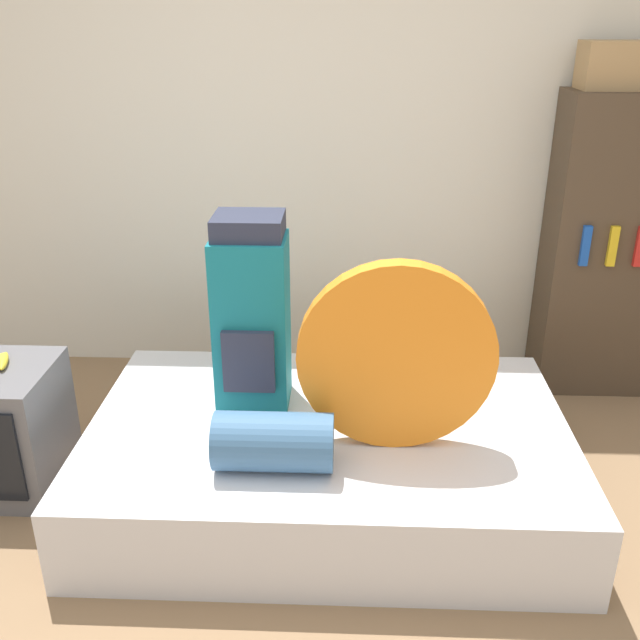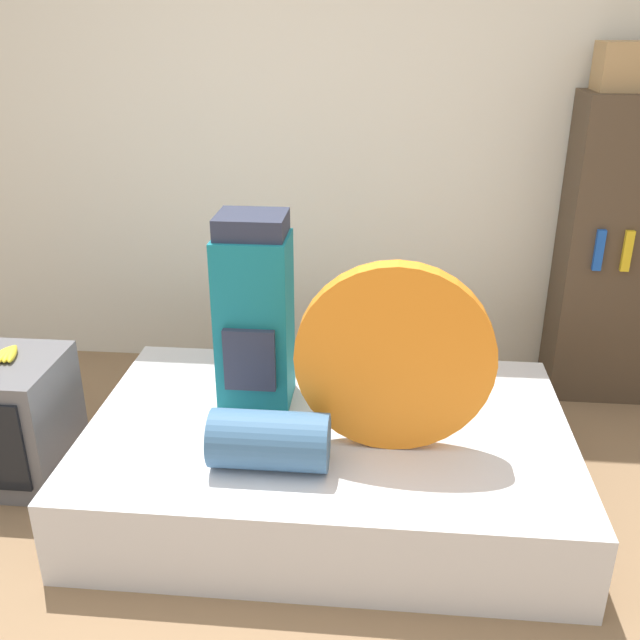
% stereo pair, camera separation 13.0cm
% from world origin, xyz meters
% --- Properties ---
extents(ground_plane, '(16.00, 16.00, 0.00)m').
position_xyz_m(ground_plane, '(0.00, 0.00, 0.00)').
color(ground_plane, '#846647').
extents(wall_back, '(8.00, 0.05, 2.60)m').
position_xyz_m(wall_back, '(0.00, 2.00, 1.30)').
color(wall_back, silver).
rests_on(wall_back, ground_plane).
extents(bed, '(1.92, 1.25, 0.35)m').
position_xyz_m(bed, '(0.16, 0.75, 0.17)').
color(bed, silver).
rests_on(bed, ground_plane).
extents(backpack, '(0.29, 0.29, 0.81)m').
position_xyz_m(backpack, '(-0.16, 0.92, 0.74)').
color(backpack, '#14707F').
rests_on(backpack, bed).
extents(tent_bag, '(0.73, 0.08, 0.73)m').
position_xyz_m(tent_bag, '(0.41, 0.62, 0.71)').
color(tent_bag, orange).
rests_on(tent_bag, bed).
extents(sleeping_roll, '(0.43, 0.22, 0.22)m').
position_xyz_m(sleeping_roll, '(-0.02, 0.44, 0.46)').
color(sleeping_roll, '#3D668E').
rests_on(sleeping_roll, bed).
extents(bookshelf, '(0.65, 0.35, 1.53)m').
position_xyz_m(bookshelf, '(1.57, 1.79, 0.77)').
color(bookshelf, '#473828').
rests_on(bookshelf, ground_plane).
extents(cardboard_box, '(0.43, 0.21, 0.21)m').
position_xyz_m(cardboard_box, '(1.51, 1.81, 1.64)').
color(cardboard_box, '#A88456').
rests_on(cardboard_box, bookshelf).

